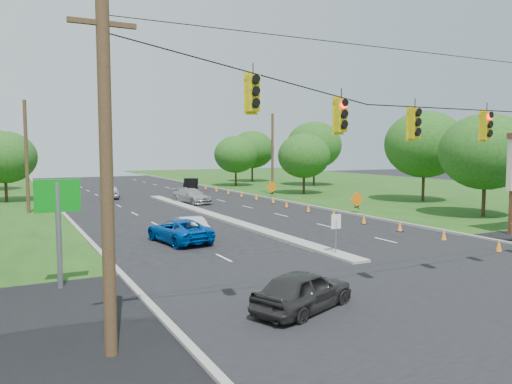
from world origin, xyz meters
TOP-DOWN VIEW (x-y plane):
  - ground at (0.00, 0.00)m, footprint 160.00×160.00m
  - grass_right at (30.00, 20.00)m, footprint 40.00×160.00m
  - cross_street at (0.00, 0.00)m, footprint 160.00×14.00m
  - curb_left at (-10.10, 30.00)m, footprint 0.25×110.00m
  - curb_right at (10.10, 30.00)m, footprint 0.25×110.00m
  - median at (0.00, 21.00)m, footprint 1.00×34.00m
  - median_sign at (0.00, 6.00)m, footprint 0.55×0.06m
  - signal_span at (-0.05, -1.00)m, footprint 25.60×0.32m
  - utility_pole_far_left at (-12.50, 30.00)m, footprint 0.28×0.28m
  - utility_pole_far_right at (12.50, 35.00)m, footprint 0.28×0.28m
  - cone_0 at (7.85, 3.00)m, footprint 0.32×0.32m
  - cone_1 at (7.85, 6.50)m, footprint 0.32×0.32m
  - cone_2 at (7.85, 10.00)m, footprint 0.32×0.32m
  - cone_3 at (7.85, 13.50)m, footprint 0.32×0.32m
  - cone_4 at (7.85, 17.00)m, footprint 0.32×0.32m
  - cone_5 at (7.85, 20.50)m, footprint 0.32×0.32m
  - cone_6 at (7.85, 24.00)m, footprint 0.32×0.32m
  - cone_7 at (8.45, 27.50)m, footprint 0.32×0.32m
  - cone_8 at (8.45, 31.00)m, footprint 0.32×0.32m
  - cone_9 at (8.45, 34.50)m, footprint 0.32×0.32m
  - cone_10 at (8.45, 38.00)m, footprint 0.32×0.32m
  - cone_11 at (8.45, 41.50)m, footprint 0.32×0.32m
  - cone_12 at (8.45, 45.00)m, footprint 0.32×0.32m
  - work_sign_1 at (10.80, 18.00)m, footprint 1.27×0.58m
  - work_sign_2 at (10.80, 32.00)m, footprint 1.27×0.58m
  - tree_5 at (-14.00, 40.00)m, footprint 5.88×5.88m
  - tree_7 at (18.00, 12.00)m, footprint 6.72×6.72m
  - tree_8 at (22.00, 22.00)m, footprint 7.56×7.56m
  - tree_9 at (16.00, 34.00)m, footprint 5.88×5.88m
  - tree_10 at (24.00, 44.00)m, footprint 7.56×7.56m
  - tree_11 at (20.00, 55.00)m, footprint 6.72×6.72m
  - tree_12 at (14.00, 48.00)m, footprint 5.88×5.88m
  - black_sedan at (-5.80, -0.20)m, footprint 4.31×3.03m
  - white_sedan at (-4.70, 13.95)m, footprint 1.51×3.93m
  - blue_pickup at (-5.64, 12.88)m, footprint 2.88×5.03m
  - silver_car_far at (1.63, 31.13)m, footprint 3.06×5.13m
  - silver_car_oncoming at (-4.21, 39.17)m, footprint 2.37×4.13m
  - dark_car_receding at (5.81, 43.01)m, footprint 3.32×5.11m

SIDE VIEW (x-z plane):
  - ground at x=0.00m, z-range 0.00..0.00m
  - grass_right at x=30.00m, z-range -0.03..0.03m
  - cross_street at x=0.00m, z-range -0.01..0.01m
  - curb_left at x=-10.10m, z-range -0.08..0.08m
  - curb_right at x=10.10m, z-range -0.08..0.08m
  - median at x=0.00m, z-range -0.09..0.09m
  - cone_0 at x=7.85m, z-range 0.00..0.70m
  - cone_1 at x=7.85m, z-range 0.00..0.70m
  - cone_2 at x=7.85m, z-range 0.00..0.70m
  - cone_3 at x=7.85m, z-range 0.00..0.70m
  - cone_4 at x=7.85m, z-range 0.00..0.70m
  - cone_5 at x=7.85m, z-range 0.00..0.70m
  - cone_6 at x=7.85m, z-range 0.00..0.70m
  - cone_7 at x=8.45m, z-range 0.00..0.70m
  - cone_8 at x=8.45m, z-range 0.00..0.70m
  - cone_9 at x=8.45m, z-range 0.00..0.70m
  - cone_10 at x=8.45m, z-range 0.00..0.70m
  - cone_11 at x=8.45m, z-range 0.00..0.70m
  - cone_12 at x=8.45m, z-range 0.00..0.70m
  - white_sedan at x=-4.70m, z-range 0.00..1.28m
  - blue_pickup at x=-5.64m, z-range 0.00..1.32m
  - silver_car_oncoming at x=-4.21m, z-range 0.00..1.32m
  - black_sedan at x=-5.80m, z-range 0.00..1.36m
  - silver_car_far at x=1.63m, z-range 0.00..1.39m
  - dark_car_receding at x=5.81m, z-range 0.00..1.59m
  - work_sign_1 at x=10.80m, z-range 0.41..1.78m
  - work_sign_2 at x=10.80m, z-range 0.41..1.78m
  - median_sign at x=0.00m, z-range 0.44..2.49m
  - tree_5 at x=-14.00m, z-range 0.91..7.77m
  - tree_9 at x=16.00m, z-range 0.91..7.77m
  - tree_12 at x=14.00m, z-range 0.91..7.77m
  - utility_pole_far_left at x=-12.50m, z-range 0.00..9.00m
  - utility_pole_far_right at x=12.50m, z-range 0.00..9.00m
  - tree_7 at x=18.00m, z-range 1.04..8.88m
  - tree_11 at x=20.00m, z-range 1.04..8.88m
  - signal_span at x=-0.05m, z-range 0.47..9.47m
  - tree_8 at x=22.00m, z-range 1.17..9.99m
  - tree_10 at x=24.00m, z-range 1.17..9.99m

